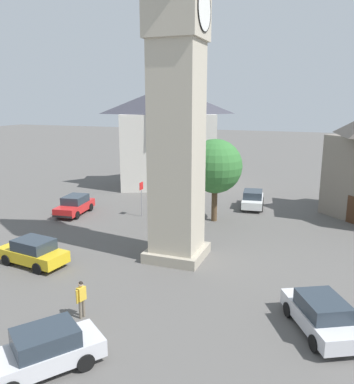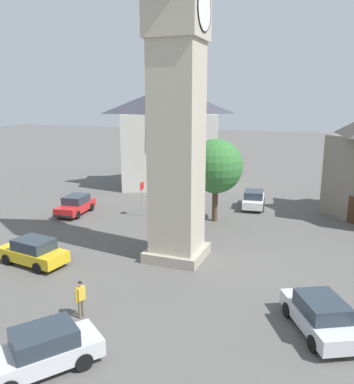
{
  "view_description": "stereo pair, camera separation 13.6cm",
  "coord_description": "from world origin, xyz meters",
  "px_view_note": "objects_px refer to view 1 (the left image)",
  "views": [
    {
      "loc": [
        -20.88,
        -7.79,
        9.21
      ],
      "look_at": [
        0.0,
        0.0,
        4.01
      ],
      "focal_mm": 37.23,
      "sensor_mm": 36.0,
      "label": 1
    },
    {
      "loc": [
        -20.83,
        -7.91,
        9.21
      ],
      "look_at": [
        0.0,
        0.0,
        4.01
      ],
      "focal_mm": 37.23,
      "sensor_mm": 36.0,
      "label": 2
    }
  ],
  "objects_px": {
    "tree": "(215,166)",
    "building_corner_back": "(167,136)",
    "car_silver_kerb": "(33,252)",
    "car_red_corner": "(321,314)",
    "road_sign": "(141,193)",
    "car_black_far": "(43,351)",
    "car_blue_kerb": "(253,199)",
    "pedestrian": "(81,296)",
    "clock_tower": "(177,30)",
    "car_white_side": "(75,205)"
  },
  "relations": [
    {
      "from": "tree",
      "to": "building_corner_back",
      "type": "bearing_deg",
      "value": 37.42
    },
    {
      "from": "car_silver_kerb",
      "to": "car_red_corner",
      "type": "bearing_deg",
      "value": -95.26
    },
    {
      "from": "car_silver_kerb",
      "to": "road_sign",
      "type": "height_order",
      "value": "road_sign"
    },
    {
      "from": "car_black_far",
      "to": "tree",
      "type": "bearing_deg",
      "value": -2.7
    },
    {
      "from": "car_blue_kerb",
      "to": "pedestrian",
      "type": "distance_m",
      "value": 20.87
    },
    {
      "from": "building_corner_back",
      "to": "car_black_far",
      "type": "bearing_deg",
      "value": -166.34
    },
    {
      "from": "tree",
      "to": "building_corner_back",
      "type": "relative_size",
      "value": 0.53
    },
    {
      "from": "car_silver_kerb",
      "to": "car_red_corner",
      "type": "relative_size",
      "value": 0.97
    },
    {
      "from": "car_silver_kerb",
      "to": "building_corner_back",
      "type": "distance_m",
      "value": 22.86
    },
    {
      "from": "car_black_far",
      "to": "tree",
      "type": "distance_m",
      "value": 19.4
    },
    {
      "from": "clock_tower",
      "to": "car_silver_kerb",
      "type": "xyz_separation_m",
      "value": [
        -3.88,
        7.29,
        -11.98
      ]
    },
    {
      "from": "pedestrian",
      "to": "tree",
      "type": "height_order",
      "value": "tree"
    },
    {
      "from": "building_corner_back",
      "to": "pedestrian",
      "type": "bearing_deg",
      "value": -166.1
    },
    {
      "from": "car_silver_kerb",
      "to": "car_red_corner",
      "type": "xyz_separation_m",
      "value": [
        -1.42,
        -15.45,
        0.0
      ]
    },
    {
      "from": "tree",
      "to": "building_corner_back",
      "type": "xyz_separation_m",
      "value": [
        10.6,
        8.11,
        1.11
      ]
    },
    {
      "from": "car_red_corner",
      "to": "car_black_far",
      "type": "relative_size",
      "value": 1.03
    },
    {
      "from": "car_blue_kerb",
      "to": "car_red_corner",
      "type": "distance_m",
      "value": 19.01
    },
    {
      "from": "car_black_far",
      "to": "road_sign",
      "type": "xyz_separation_m",
      "value": [
        18.17,
        4.87,
        1.14
      ]
    },
    {
      "from": "clock_tower",
      "to": "car_red_corner",
      "type": "bearing_deg",
      "value": -123.01
    },
    {
      "from": "road_sign",
      "to": "car_black_far",
      "type": "bearing_deg",
      "value": -164.99
    },
    {
      "from": "car_blue_kerb",
      "to": "car_black_far",
      "type": "height_order",
      "value": "same"
    },
    {
      "from": "car_silver_kerb",
      "to": "road_sign",
      "type": "distance_m",
      "value": 11.07
    },
    {
      "from": "car_black_far",
      "to": "building_corner_back",
      "type": "height_order",
      "value": "building_corner_back"
    },
    {
      "from": "clock_tower",
      "to": "pedestrian",
      "type": "relative_size",
      "value": 12.87
    },
    {
      "from": "clock_tower",
      "to": "car_silver_kerb",
      "type": "distance_m",
      "value": 14.55
    },
    {
      "from": "car_silver_kerb",
      "to": "pedestrian",
      "type": "relative_size",
      "value": 2.55
    },
    {
      "from": "car_blue_kerb",
      "to": "clock_tower",
      "type": "bearing_deg",
      "value": 169.98
    },
    {
      "from": "car_red_corner",
      "to": "road_sign",
      "type": "bearing_deg",
      "value": 48.27
    },
    {
      "from": "car_silver_kerb",
      "to": "car_black_far",
      "type": "height_order",
      "value": "same"
    },
    {
      "from": "clock_tower",
      "to": "car_white_side",
      "type": "relative_size",
      "value": 5.06
    },
    {
      "from": "car_silver_kerb",
      "to": "tree",
      "type": "bearing_deg",
      "value": -32.21
    },
    {
      "from": "clock_tower",
      "to": "car_blue_kerb",
      "type": "bearing_deg",
      "value": -10.02
    },
    {
      "from": "car_silver_kerb",
      "to": "car_white_side",
      "type": "xyz_separation_m",
      "value": [
        9.54,
        3.76,
        0.0
      ]
    },
    {
      "from": "car_silver_kerb",
      "to": "pedestrian",
      "type": "height_order",
      "value": "pedestrian"
    },
    {
      "from": "road_sign",
      "to": "car_silver_kerb",
      "type": "bearing_deg",
      "value": 171.38
    },
    {
      "from": "car_white_side",
      "to": "road_sign",
      "type": "distance_m",
      "value": 5.69
    },
    {
      "from": "pedestrian",
      "to": "car_white_side",
      "type": "bearing_deg",
      "value": 35.51
    },
    {
      "from": "car_blue_kerb",
      "to": "pedestrian",
      "type": "xyz_separation_m",
      "value": [
        -20.53,
        3.74,
        0.25
      ]
    },
    {
      "from": "car_white_side",
      "to": "tree",
      "type": "relative_size",
      "value": 0.68
    },
    {
      "from": "car_white_side",
      "to": "car_silver_kerb",
      "type": "bearing_deg",
      "value": -158.49
    },
    {
      "from": "clock_tower",
      "to": "car_white_side",
      "type": "bearing_deg",
      "value": 62.86
    },
    {
      "from": "clock_tower",
      "to": "tree",
      "type": "height_order",
      "value": "clock_tower"
    },
    {
      "from": "tree",
      "to": "road_sign",
      "type": "bearing_deg",
      "value": 98.79
    },
    {
      "from": "car_silver_kerb",
      "to": "car_black_far",
      "type": "relative_size",
      "value": 1.0
    },
    {
      "from": "car_black_far",
      "to": "pedestrian",
      "type": "distance_m",
      "value": 3.49
    },
    {
      "from": "road_sign",
      "to": "car_white_side",
      "type": "bearing_deg",
      "value": 103.95
    },
    {
      "from": "car_blue_kerb",
      "to": "car_white_side",
      "type": "height_order",
      "value": "same"
    },
    {
      "from": "car_silver_kerb",
      "to": "clock_tower",
      "type": "bearing_deg",
      "value": -62.02
    },
    {
      "from": "car_silver_kerb",
      "to": "building_corner_back",
      "type": "relative_size",
      "value": 0.36
    },
    {
      "from": "clock_tower",
      "to": "pedestrian",
      "type": "distance_m",
      "value": 14.14
    }
  ]
}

